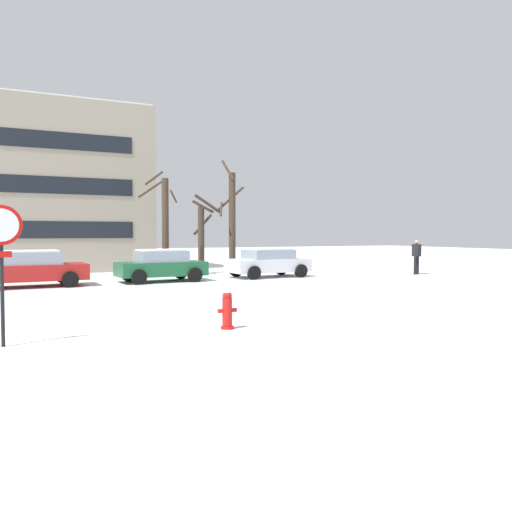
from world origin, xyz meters
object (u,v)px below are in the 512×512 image
at_px(parked_car_white, 268,262).
at_px(parked_car_green, 161,265).
at_px(parked_car_red, 29,268).
at_px(pedestrian_crossing, 416,254).
at_px(stop_sign, 1,247).
at_px(fire_hydrant, 227,309).

bearing_deg(parked_car_white, parked_car_green, -178.99).
height_order(parked_car_red, parked_car_white, parked_car_red).
distance_m(parked_car_white, pedestrian_crossing, 8.00).
relative_size(parked_car_white, pedestrian_crossing, 2.26).
xyz_separation_m(stop_sign, parked_car_green, (6.21, 11.58, -1.14)).
bearing_deg(pedestrian_crossing, stop_sign, -153.01).
distance_m(stop_sign, pedestrian_crossing, 21.76).
bearing_deg(stop_sign, parked_car_red, 85.87).
height_order(parked_car_green, pedestrian_crossing, pedestrian_crossing).
height_order(fire_hydrant, parked_car_green, parked_car_green).
height_order(stop_sign, pedestrian_crossing, stop_sign).
bearing_deg(stop_sign, parked_car_green, 61.79).
height_order(parked_car_red, pedestrian_crossing, pedestrian_crossing).
height_order(stop_sign, parked_car_green, stop_sign).
relative_size(parked_car_green, parked_car_white, 0.96).
bearing_deg(fire_hydrant, parked_car_white, 59.16).
xyz_separation_m(parked_car_green, pedestrian_crossing, (13.17, -1.71, 0.32)).
bearing_deg(parked_car_white, stop_sign, -134.80).
distance_m(parked_car_green, parked_car_white, 5.38).
relative_size(stop_sign, parked_car_red, 0.60).
relative_size(fire_hydrant, parked_car_green, 0.22).
xyz_separation_m(parked_car_green, parked_car_white, (5.38, 0.09, -0.01)).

